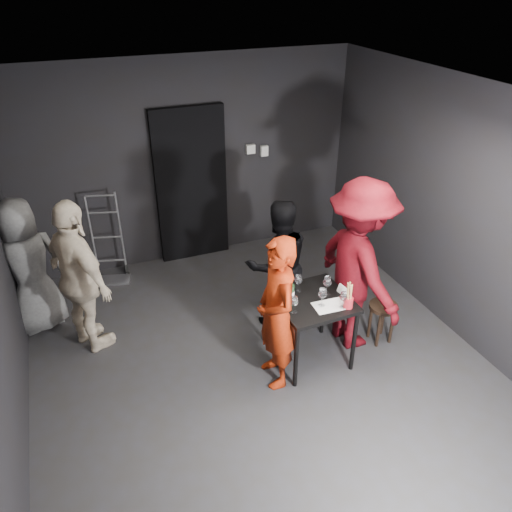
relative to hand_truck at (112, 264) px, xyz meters
name	(u,v)px	position (x,y,z in m)	size (l,w,h in m)	color
floor	(260,363)	(1.19, -2.24, -0.22)	(4.50, 5.00, 0.02)	black
ceiling	(261,101)	(1.19, -2.24, 2.48)	(4.50, 5.00, 0.02)	silver
wall_back	(189,163)	(1.19, 0.26, 1.13)	(4.50, 0.04, 2.70)	black
wall_front	(446,482)	(1.19, -4.74, 1.13)	(4.50, 0.04, 2.70)	black
wall_right	(458,212)	(3.44, -2.24, 1.13)	(0.04, 5.00, 2.70)	black
doorway	(191,186)	(1.19, 0.20, 0.83)	(0.95, 0.10, 2.10)	black
wallbox_upper	(250,149)	(2.04, 0.21, 1.23)	(0.12, 0.06, 0.12)	#B7B7B2
wallbox_lower	(264,151)	(2.24, 0.21, 1.18)	(0.10, 0.06, 0.14)	#B7B7B2
hand_truck	(112,264)	(0.00, 0.00, 0.00)	(0.40, 0.34, 1.19)	#B2B2B7
tasting_table	(312,307)	(1.71, -2.34, 0.43)	(0.72, 0.72, 0.75)	black
stool	(383,313)	(2.56, -2.37, 0.14)	(0.31, 0.31, 0.47)	black
server_red	(277,310)	(1.26, -2.48, 0.62)	(0.61, 0.40, 1.67)	#9B2208
woman_black	(278,264)	(1.65, -1.63, 0.55)	(0.75, 0.41, 1.54)	black
man_maroon	(361,246)	(2.27, -2.23, 0.96)	(1.53, 0.71, 2.36)	#4B060C
bystander_cream	(78,269)	(-0.39, -1.28, 0.76)	(1.14, 0.55, 1.95)	beige
bystander_grey	(28,264)	(-0.89, -0.72, 0.60)	(0.80, 0.44, 1.64)	slate
tasting_mat	(329,306)	(1.81, -2.50, 0.53)	(0.31, 0.21, 0.00)	white
wine_glass_a	(294,304)	(1.44, -2.47, 0.63)	(0.07, 0.07, 0.19)	white
wine_glass_b	(287,288)	(1.48, -2.20, 0.64)	(0.08, 0.08, 0.22)	white
wine_glass_c	(298,283)	(1.63, -2.16, 0.63)	(0.08, 0.08, 0.20)	white
wine_glass_d	(322,297)	(1.74, -2.47, 0.64)	(0.08, 0.08, 0.21)	white
wine_glass_e	(343,299)	(1.91, -2.57, 0.63)	(0.07, 0.07, 0.20)	white
wine_glass_f	(327,285)	(1.88, -2.31, 0.64)	(0.08, 0.08, 0.22)	white
wine_bottle	(290,294)	(1.46, -2.33, 0.65)	(0.08, 0.08, 0.31)	black
breadstick_cup	(349,296)	(1.96, -2.58, 0.67)	(0.09, 0.09, 0.29)	#B31D27
reserved_card	(342,290)	(2.02, -2.36, 0.58)	(0.07, 0.12, 0.09)	white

